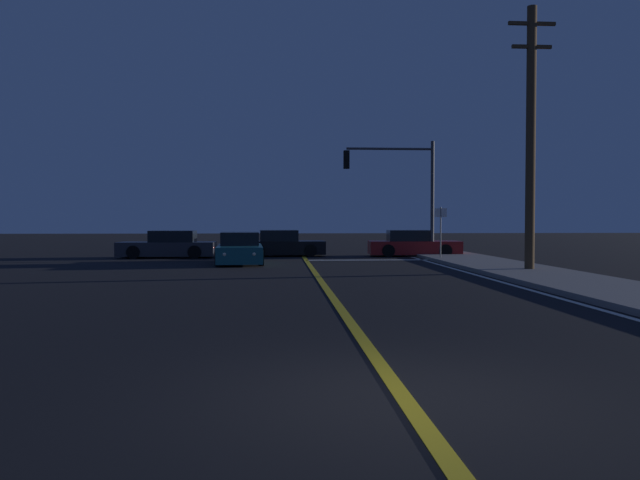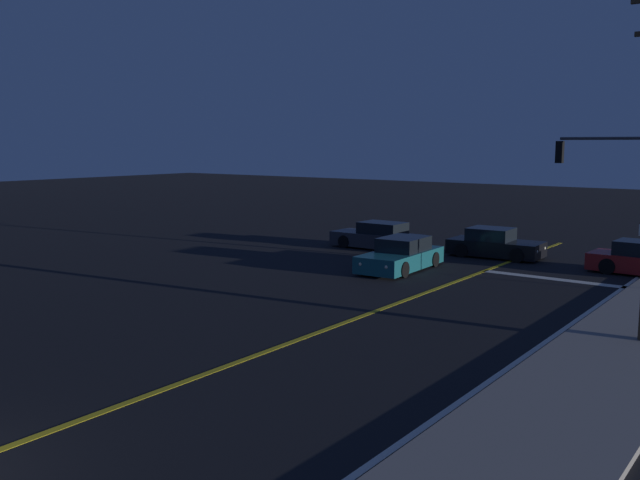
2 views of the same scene
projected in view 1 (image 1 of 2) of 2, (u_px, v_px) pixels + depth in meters
The scene contains 12 objects.
ground_plane at pixel (404, 398), 6.70m from camera, with size 160.00×160.00×0.00m, color black.
sidewalk_right at pixel (561, 279), 19.20m from camera, with size 3.20×43.39×0.15m, color gray.
lane_line_center at pixel (323, 283), 18.71m from camera, with size 0.20×40.98×0.01m, color gold.
lane_line_edge_right at pixel (502, 282), 19.08m from camera, with size 0.16×40.98×0.01m, color silver.
stop_bar at pixel (367, 260), 29.43m from camera, with size 5.64×0.50×0.01m, color silver.
car_far_approaching_teal at pixel (240, 250), 27.26m from camera, with size 2.13×4.70×1.34m.
car_mid_block_charcoal at pixel (169, 246), 31.29m from camera, with size 4.75×1.93×1.34m.
car_lead_oncoming_red at pixel (413, 245), 32.64m from camera, with size 4.73×2.00×1.34m.
car_parked_curb_black at pixel (282, 245), 32.71m from camera, with size 4.27×2.14×1.34m.
traffic_signal_near_right at pixel (400, 179), 31.73m from camera, with size 4.56×0.28×5.80m.
utility_pole_right at pixel (531, 136), 22.25m from camera, with size 1.67×0.33×9.30m.
street_sign_corner at pixel (441, 225), 29.10m from camera, with size 0.56×0.06×2.45m.
Camera 1 is at (-1.33, -6.56, 1.88)m, focal length 35.75 mm.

